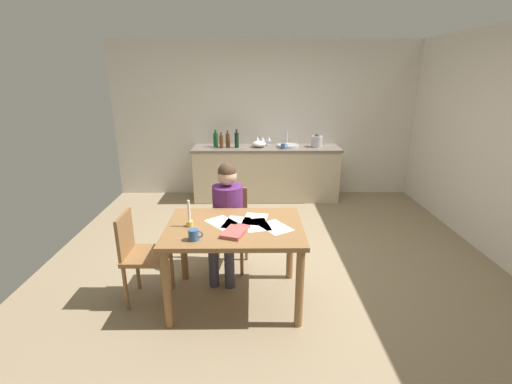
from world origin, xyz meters
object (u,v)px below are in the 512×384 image
wine_glass_near_sink (269,139)px  chair_side_empty (141,253)px  coffee_mug (194,235)px  bottle_wine_red (228,140)px  candlestick (189,219)px  book_cookery (238,229)px  bottle_sauce (237,140)px  mixing_bowl (259,144)px  person_seated (227,213)px  sink_unit (288,146)px  dining_table (235,237)px  book_magazine (234,232)px  teacup_on_counter (283,146)px  chair_at_table (230,224)px  wine_glass_back_left (257,139)px  bottle_oil (216,140)px  wine_glass_by_kettle (263,139)px  bottle_vinegar (221,141)px  stovetop_kettle (317,141)px

wine_glass_near_sink → chair_side_empty: bearing=-113.1°
coffee_mug → wine_glass_near_sink: 3.47m
chair_side_empty → bottle_wine_red: bearing=77.8°
candlestick → book_cookery: 0.45m
bottle_sauce → mixing_bowl: bearing=6.0°
person_seated → sink_unit: bearing=70.3°
person_seated → wine_glass_near_sink: person_seated is taller
dining_table → book_cookery: 0.17m
book_cookery → mixing_bowl: size_ratio=0.93×
book_magazine → teacup_on_counter: size_ratio=2.24×
chair_at_table → bottle_wine_red: bearing=93.9°
sink_unit → book_cookery: bearing=-103.2°
coffee_mug → wine_glass_back_left: 3.43m
bottle_sauce → teacup_on_counter: bottle_sauce is taller
book_magazine → teacup_on_counter: (0.66, 2.97, 0.16)m
bottle_oil → bottle_wine_red: bottle_oil is taller
bottle_oil → mixing_bowl: (0.72, -0.02, -0.07)m
chair_at_table → wine_glass_near_sink: (0.53, 2.42, 0.52)m
book_cookery → bottle_wine_red: bearing=123.2°
bottle_wine_red → wine_glass_by_kettle: bottle_wine_red is taller
bottle_vinegar → bottle_oil: bearing=136.6°
bottle_oil → wine_glass_back_left: bearing=10.8°
bottle_sauce → bottle_vinegar: bearing=-172.1°
book_magazine → bottle_oil: 3.18m
person_seated → coffee_mug: 0.86m
wine_glass_near_sink → dining_table: bearing=-98.1°
coffee_mug → candlestick: 0.29m
person_seated → teacup_on_counter: person_seated is taller
book_magazine → book_cookery: 0.08m
candlestick → bottle_wine_red: bearing=87.0°
mixing_bowl → wine_glass_by_kettle: size_ratio=1.50×
wine_glass_back_left → wine_glass_by_kettle: bearing=0.0°
chair_side_empty → book_cookery: chair_side_empty is taller
candlestick → book_cookery: (0.43, -0.10, -0.06)m
bottle_sauce → wine_glass_by_kettle: bearing=23.8°
candlestick → sink_unit: sink_unit is taller
person_seated → coffee_mug: size_ratio=9.97×
bottle_wine_red → wine_glass_near_sink: bearing=14.4°
sink_unit → teacup_on_counter: 0.18m
candlestick → bottle_oil: 2.98m
wine_glass_back_left → teacup_on_counter: bearing=-35.7°
person_seated → bottle_oil: person_seated is taller
person_seated → stovetop_kettle: size_ratio=5.43×
bottle_wine_red → coffee_mug: bearing=-91.3°
coffee_mug → bottle_sauce: size_ratio=0.40×
coffee_mug → wine_glass_back_left: wine_glass_back_left is taller
wine_glass_by_kettle → chair_side_empty: bearing=-111.5°
chair_side_empty → bottle_vinegar: 2.94m
mixing_bowl → stovetop_kettle: stovetop_kettle is taller
coffee_mug → mixing_bowl: (0.59, 3.23, 0.14)m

